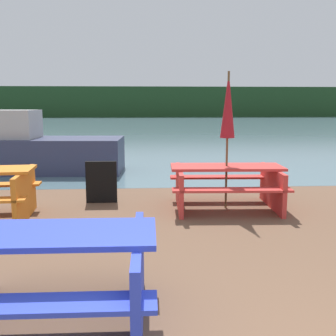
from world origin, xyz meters
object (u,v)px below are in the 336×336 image
(picnic_table_blue, at_px, (49,269))
(boat, at_px, (24,149))
(umbrella_crimson, at_px, (228,106))
(signboard, at_px, (101,182))
(picnic_table_red, at_px, (226,182))

(picnic_table_blue, distance_m, boat, 7.76)
(umbrella_crimson, distance_m, signboard, 2.59)
(boat, height_order, signboard, boat)
(umbrella_crimson, height_order, signboard, umbrella_crimson)
(picnic_table_red, bearing_deg, boat, 139.24)
(picnic_table_blue, xyz_separation_m, signboard, (-0.02, 3.98, -0.10))
(picnic_table_blue, height_order, signboard, picnic_table_blue)
(umbrella_crimson, relative_size, boat, 0.47)
(picnic_table_blue, height_order, umbrella_crimson, umbrella_crimson)
(umbrella_crimson, xyz_separation_m, signboard, (-2.16, 0.50, -1.34))
(signboard, bearing_deg, umbrella_crimson, -13.07)
(umbrella_crimson, xyz_separation_m, boat, (-4.53, 3.90, -1.11))
(picnic_table_blue, relative_size, boat, 0.35)
(picnic_table_red, bearing_deg, umbrella_crimson, 90.00)
(umbrella_crimson, distance_m, boat, 6.08)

